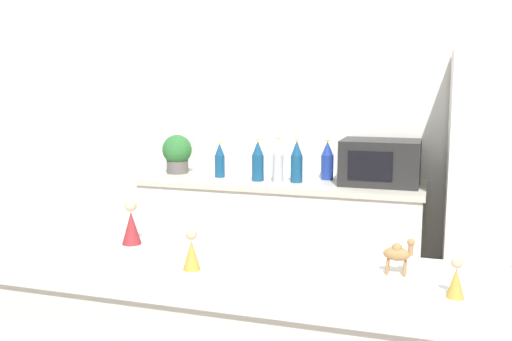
{
  "coord_description": "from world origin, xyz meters",
  "views": [
    {
      "loc": [
        0.47,
        -1.18,
        1.52
      ],
      "look_at": [
        -0.36,
        1.45,
        1.09
      ],
      "focal_mm": 40.0,
      "sensor_mm": 36.0,
      "label": 1
    }
  ],
  "objects_px": {
    "paper_towel_roll": "(201,156)",
    "back_bottle_2": "(278,161)",
    "back_bottle_0": "(297,162)",
    "wise_man_figurine_purple": "(192,252)",
    "back_bottle_1": "(278,161)",
    "wise_man_figurine_blue": "(456,280)",
    "potted_plant": "(177,153)",
    "back_bottle_4": "(220,160)",
    "camel_figurine": "(398,253)",
    "wise_man_figurine_crimson": "(131,225)",
    "back_bottle_3": "(258,161)",
    "back_bottle_5": "(327,161)",
    "microwave": "(380,162)"
  },
  "relations": [
    {
      "from": "paper_towel_roll",
      "to": "back_bottle_2",
      "type": "distance_m",
      "value": 0.58
    },
    {
      "from": "back_bottle_0",
      "to": "wise_man_figurine_purple",
      "type": "bearing_deg",
      "value": -86.7
    },
    {
      "from": "back_bottle_1",
      "to": "wise_man_figurine_blue",
      "type": "distance_m",
      "value": 2.22
    },
    {
      "from": "potted_plant",
      "to": "back_bottle_4",
      "type": "relative_size",
      "value": 1.14
    },
    {
      "from": "paper_towel_roll",
      "to": "wise_man_figurine_blue",
      "type": "relative_size",
      "value": 2.31
    },
    {
      "from": "back_bottle_1",
      "to": "camel_figurine",
      "type": "bearing_deg",
      "value": -63.71
    },
    {
      "from": "wise_man_figurine_blue",
      "to": "wise_man_figurine_crimson",
      "type": "height_order",
      "value": "wise_man_figurine_crimson"
    },
    {
      "from": "back_bottle_3",
      "to": "wise_man_figurine_crimson",
      "type": "height_order",
      "value": "back_bottle_3"
    },
    {
      "from": "back_bottle_2",
      "to": "back_bottle_4",
      "type": "height_order",
      "value": "back_bottle_2"
    },
    {
      "from": "paper_towel_roll",
      "to": "wise_man_figurine_blue",
      "type": "height_order",
      "value": "paper_towel_roll"
    },
    {
      "from": "back_bottle_3",
      "to": "back_bottle_5",
      "type": "height_order",
      "value": "back_bottle_3"
    },
    {
      "from": "back_bottle_3",
      "to": "back_bottle_5",
      "type": "distance_m",
      "value": 0.46
    },
    {
      "from": "back_bottle_0",
      "to": "back_bottle_1",
      "type": "height_order",
      "value": "back_bottle_0"
    },
    {
      "from": "wise_man_figurine_purple",
      "to": "back_bottle_0",
      "type": "bearing_deg",
      "value": 93.3
    },
    {
      "from": "microwave",
      "to": "back_bottle_3",
      "type": "distance_m",
      "value": 0.78
    },
    {
      "from": "back_bottle_2",
      "to": "potted_plant",
      "type": "bearing_deg",
      "value": 170.46
    },
    {
      "from": "back_bottle_5",
      "to": "camel_figurine",
      "type": "xyz_separation_m",
      "value": [
        0.58,
        -1.9,
        -0.02
      ]
    },
    {
      "from": "back_bottle_1",
      "to": "back_bottle_5",
      "type": "bearing_deg",
      "value": 17.16
    },
    {
      "from": "wise_man_figurine_blue",
      "to": "wise_man_figurine_purple",
      "type": "distance_m",
      "value": 0.8
    },
    {
      "from": "back_bottle_2",
      "to": "camel_figurine",
      "type": "height_order",
      "value": "back_bottle_2"
    },
    {
      "from": "back_bottle_5",
      "to": "wise_man_figurine_purple",
      "type": "height_order",
      "value": "back_bottle_5"
    },
    {
      "from": "back_bottle_3",
      "to": "wise_man_figurine_purple",
      "type": "height_order",
      "value": "back_bottle_3"
    },
    {
      "from": "back_bottle_3",
      "to": "back_bottle_4",
      "type": "xyz_separation_m",
      "value": [
        -0.29,
        0.06,
        -0.02
      ]
    },
    {
      "from": "paper_towel_roll",
      "to": "wise_man_figurine_blue",
      "type": "xyz_separation_m",
      "value": [
        1.61,
        -1.96,
        -0.05
      ]
    },
    {
      "from": "back_bottle_0",
      "to": "back_bottle_5",
      "type": "bearing_deg",
      "value": 44.6
    },
    {
      "from": "back_bottle_0",
      "to": "wise_man_figurine_blue",
      "type": "distance_m",
      "value": 2.09
    },
    {
      "from": "microwave",
      "to": "back_bottle_0",
      "type": "height_order",
      "value": "microwave"
    },
    {
      "from": "back_bottle_3",
      "to": "back_bottle_1",
      "type": "bearing_deg",
      "value": 39.47
    },
    {
      "from": "back_bottle_0",
      "to": "back_bottle_2",
      "type": "xyz_separation_m",
      "value": [
        -0.12,
        -0.02,
        0.0
      ]
    },
    {
      "from": "back_bottle_4",
      "to": "wise_man_figurine_crimson",
      "type": "distance_m",
      "value": 1.74
    },
    {
      "from": "potted_plant",
      "to": "paper_towel_roll",
      "type": "xyz_separation_m",
      "value": [
        0.2,
        -0.03,
        -0.01
      ]
    },
    {
      "from": "back_bottle_2",
      "to": "wise_man_figurine_purple",
      "type": "height_order",
      "value": "back_bottle_2"
    },
    {
      "from": "paper_towel_roll",
      "to": "wise_man_figurine_crimson",
      "type": "distance_m",
      "value": 1.82
    },
    {
      "from": "paper_towel_roll",
      "to": "camel_figurine",
      "type": "relative_size",
      "value": 2.25
    },
    {
      "from": "back_bottle_3",
      "to": "wise_man_figurine_crimson",
      "type": "relative_size",
      "value": 1.59
    },
    {
      "from": "potted_plant",
      "to": "back_bottle_5",
      "type": "bearing_deg",
      "value": 2.9
    },
    {
      "from": "back_bottle_2",
      "to": "back_bottle_4",
      "type": "distance_m",
      "value": 0.43
    },
    {
      "from": "microwave",
      "to": "back_bottle_1",
      "type": "xyz_separation_m",
      "value": [
        -0.66,
        -0.02,
        -0.02
      ]
    },
    {
      "from": "paper_towel_roll",
      "to": "back_bottle_3",
      "type": "xyz_separation_m",
      "value": [
        0.44,
        -0.1,
        -0.01
      ]
    },
    {
      "from": "back_bottle_1",
      "to": "back_bottle_3",
      "type": "relative_size",
      "value": 0.93
    },
    {
      "from": "back_bottle_2",
      "to": "wise_man_figurine_blue",
      "type": "distance_m",
      "value": 2.13
    },
    {
      "from": "paper_towel_roll",
      "to": "wise_man_figurine_purple",
      "type": "bearing_deg",
      "value": -67.76
    },
    {
      "from": "potted_plant",
      "to": "camel_figurine",
      "type": "distance_m",
      "value": 2.46
    },
    {
      "from": "back_bottle_2",
      "to": "back_bottle_5",
      "type": "distance_m",
      "value": 0.34
    },
    {
      "from": "back_bottle_3",
      "to": "back_bottle_2",
      "type": "bearing_deg",
      "value": 1.13
    },
    {
      "from": "back_bottle_5",
      "to": "wise_man_figurine_crimson",
      "type": "bearing_deg",
      "value": -102.1
    },
    {
      "from": "microwave",
      "to": "back_bottle_0",
      "type": "xyz_separation_m",
      "value": [
        -0.52,
        -0.09,
        -0.01
      ]
    },
    {
      "from": "potted_plant",
      "to": "back_bottle_5",
      "type": "distance_m",
      "value": 1.06
    },
    {
      "from": "wise_man_figurine_purple",
      "to": "wise_man_figurine_crimson",
      "type": "bearing_deg",
      "value": 148.45
    },
    {
      "from": "potted_plant",
      "to": "back_bottle_2",
      "type": "xyz_separation_m",
      "value": [
        0.77,
        -0.13,
        -0.01
      ]
    }
  ]
}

